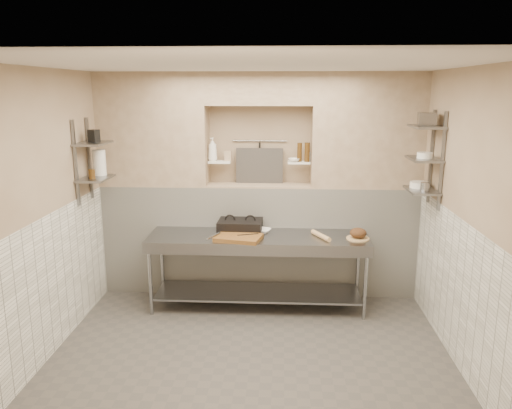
# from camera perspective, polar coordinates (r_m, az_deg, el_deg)

# --- Properties ---
(floor) EXTENTS (4.00, 3.90, 0.10)m
(floor) POSITION_cam_1_polar(r_m,az_deg,el_deg) (5.20, -0.63, -17.54)
(floor) COLOR #4D4844
(floor) RESTS_ON ground
(ceiling) EXTENTS (4.00, 3.90, 0.10)m
(ceiling) POSITION_cam_1_polar(r_m,az_deg,el_deg) (4.48, -0.73, 16.30)
(ceiling) COLOR silver
(ceiling) RESTS_ON ground
(wall_left) EXTENTS (0.10, 3.90, 2.80)m
(wall_left) POSITION_cam_1_polar(r_m,az_deg,el_deg) (5.18, -23.93, -1.43)
(wall_left) COLOR tan
(wall_left) RESTS_ON ground
(wall_right) EXTENTS (0.10, 3.90, 2.80)m
(wall_right) POSITION_cam_1_polar(r_m,az_deg,el_deg) (4.94, 23.78, -2.08)
(wall_right) COLOR tan
(wall_right) RESTS_ON ground
(wall_back) EXTENTS (4.00, 0.10, 2.80)m
(wall_back) POSITION_cam_1_polar(r_m,az_deg,el_deg) (6.58, 0.46, 2.59)
(wall_back) COLOR tan
(wall_back) RESTS_ON ground
(wall_front) EXTENTS (4.00, 0.10, 2.80)m
(wall_front) POSITION_cam_1_polar(r_m,az_deg,el_deg) (2.76, -3.46, -12.70)
(wall_front) COLOR tan
(wall_front) RESTS_ON ground
(backwall_lower) EXTENTS (4.00, 0.40, 1.40)m
(backwall_lower) POSITION_cam_1_polar(r_m,az_deg,el_deg) (6.50, 0.35, -3.89)
(backwall_lower) COLOR white
(backwall_lower) RESTS_ON floor
(alcove_sill) EXTENTS (1.30, 0.40, 0.02)m
(alcove_sill) POSITION_cam_1_polar(r_m,az_deg,el_deg) (6.33, 0.35, 2.27)
(alcove_sill) COLOR tan
(alcove_sill) RESTS_ON backwall_lower
(backwall_pillar_left) EXTENTS (1.35, 0.40, 1.40)m
(backwall_pillar_left) POSITION_cam_1_polar(r_m,az_deg,el_deg) (6.44, -11.62, 8.38)
(backwall_pillar_left) COLOR tan
(backwall_pillar_left) RESTS_ON backwall_lower
(backwall_pillar_right) EXTENTS (1.35, 0.40, 1.40)m
(backwall_pillar_right) POSITION_cam_1_polar(r_m,az_deg,el_deg) (6.32, 12.58, 8.25)
(backwall_pillar_right) COLOR tan
(backwall_pillar_right) RESTS_ON backwall_lower
(backwall_header) EXTENTS (1.30, 0.40, 0.40)m
(backwall_header) POSITION_cam_1_polar(r_m,az_deg,el_deg) (6.22, 0.37, 13.09)
(backwall_header) COLOR tan
(backwall_header) RESTS_ON backwall_lower
(wainscot_left) EXTENTS (0.02, 3.90, 1.40)m
(wainscot_left) POSITION_cam_1_polar(r_m,az_deg,el_deg) (5.36, -22.66, -8.71)
(wainscot_left) COLOR white
(wainscot_left) RESTS_ON floor
(wainscot_right) EXTENTS (0.02, 3.90, 1.40)m
(wainscot_right) POSITION_cam_1_polar(r_m,az_deg,el_deg) (5.14, 22.42, -9.64)
(wainscot_right) COLOR white
(wainscot_right) RESTS_ON floor
(alcove_shelf_left) EXTENTS (0.28, 0.16, 0.02)m
(alcove_shelf_left) POSITION_cam_1_polar(r_m,az_deg,el_deg) (6.33, -4.18, 4.89)
(alcove_shelf_left) COLOR white
(alcove_shelf_left) RESTS_ON backwall_lower
(alcove_shelf_right) EXTENTS (0.28, 0.16, 0.02)m
(alcove_shelf_right) POSITION_cam_1_polar(r_m,az_deg,el_deg) (6.28, 4.93, 4.81)
(alcove_shelf_right) COLOR white
(alcove_shelf_right) RESTS_ON backwall_lower
(utensil_rail) EXTENTS (0.70, 0.02, 0.02)m
(utensil_rail) POSITION_cam_1_polar(r_m,az_deg,el_deg) (6.42, 0.43, 7.29)
(utensil_rail) COLOR gray
(utensil_rail) RESTS_ON wall_back
(hanging_steel) EXTENTS (0.02, 0.02, 0.30)m
(hanging_steel) POSITION_cam_1_polar(r_m,az_deg,el_deg) (6.42, 0.42, 5.76)
(hanging_steel) COLOR black
(hanging_steel) RESTS_ON utensil_rail
(splash_panel) EXTENTS (0.60, 0.08, 0.45)m
(splash_panel) POSITION_cam_1_polar(r_m,az_deg,el_deg) (6.39, 0.40, 4.46)
(splash_panel) COLOR #383330
(splash_panel) RESTS_ON alcove_sill
(shelf_rail_left_a) EXTENTS (0.03, 0.03, 0.95)m
(shelf_rail_left_a) POSITION_cam_1_polar(r_m,az_deg,el_deg) (6.20, -18.50, 5.01)
(shelf_rail_left_a) COLOR slate
(shelf_rail_left_a) RESTS_ON wall_left
(shelf_rail_left_b) EXTENTS (0.03, 0.03, 0.95)m
(shelf_rail_left_b) POSITION_cam_1_polar(r_m,az_deg,el_deg) (5.83, -19.92, 4.43)
(shelf_rail_left_b) COLOR slate
(shelf_rail_left_b) RESTS_ON wall_left
(wall_shelf_left_lower) EXTENTS (0.30, 0.50, 0.02)m
(wall_shelf_left_lower) POSITION_cam_1_polar(r_m,az_deg,el_deg) (6.00, -17.85, 2.87)
(wall_shelf_left_lower) COLOR slate
(wall_shelf_left_lower) RESTS_ON wall_left
(wall_shelf_left_upper) EXTENTS (0.30, 0.50, 0.03)m
(wall_shelf_left_upper) POSITION_cam_1_polar(r_m,az_deg,el_deg) (5.94, -18.12, 6.66)
(wall_shelf_left_upper) COLOR slate
(wall_shelf_left_upper) RESTS_ON wall_left
(shelf_rail_right_a) EXTENTS (0.03, 0.03, 1.05)m
(shelf_rail_right_a) POSITION_cam_1_polar(r_m,az_deg,el_deg) (6.00, 19.39, 5.18)
(shelf_rail_right_a) COLOR slate
(shelf_rail_right_a) RESTS_ON wall_right
(shelf_rail_right_b) EXTENTS (0.03, 0.03, 1.05)m
(shelf_rail_right_b) POSITION_cam_1_polar(r_m,az_deg,el_deg) (5.62, 20.50, 4.61)
(shelf_rail_right_b) COLOR slate
(shelf_rail_right_b) RESTS_ON wall_right
(wall_shelf_right_lower) EXTENTS (0.30, 0.50, 0.02)m
(wall_shelf_right_lower) POSITION_cam_1_polar(r_m,az_deg,el_deg) (5.83, 18.39, 1.55)
(wall_shelf_right_lower) COLOR slate
(wall_shelf_right_lower) RESTS_ON wall_right
(wall_shelf_right_mid) EXTENTS (0.30, 0.50, 0.02)m
(wall_shelf_right_mid) POSITION_cam_1_polar(r_m,az_deg,el_deg) (5.78, 18.64, 4.95)
(wall_shelf_right_mid) COLOR slate
(wall_shelf_right_mid) RESTS_ON wall_right
(wall_shelf_right_upper) EXTENTS (0.30, 0.50, 0.03)m
(wall_shelf_right_upper) POSITION_cam_1_polar(r_m,az_deg,el_deg) (5.74, 18.89, 8.41)
(wall_shelf_right_upper) COLOR slate
(wall_shelf_right_upper) RESTS_ON wall_right
(prep_table) EXTENTS (2.60, 0.70, 0.90)m
(prep_table) POSITION_cam_1_polar(r_m,az_deg,el_deg) (5.98, 0.21, -6.00)
(prep_table) COLOR gray
(prep_table) RESTS_ON floor
(panini_press) EXTENTS (0.54, 0.40, 0.14)m
(panini_press) POSITION_cam_1_polar(r_m,az_deg,el_deg) (6.08, -1.82, -2.45)
(panini_press) COLOR black
(panini_press) RESTS_ON prep_table
(cutting_board) EXTENTS (0.58, 0.46, 0.05)m
(cutting_board) POSITION_cam_1_polar(r_m,az_deg,el_deg) (5.77, -2.00, -3.81)
(cutting_board) COLOR brown
(cutting_board) RESTS_ON prep_table
(knife_blade) EXTENTS (0.25, 0.11, 0.01)m
(knife_blade) POSITION_cam_1_polar(r_m,az_deg,el_deg) (5.80, -0.92, -3.46)
(knife_blade) COLOR gray
(knife_blade) RESTS_ON cutting_board
(tongs) EXTENTS (0.14, 0.28, 0.03)m
(tongs) POSITION_cam_1_polar(r_m,az_deg,el_deg) (5.73, -4.90, -3.60)
(tongs) COLOR gray
(tongs) RESTS_ON cutting_board
(mixing_bowl) EXTENTS (0.25, 0.25, 0.05)m
(mixing_bowl) POSITION_cam_1_polar(r_m,az_deg,el_deg) (6.04, 0.76, -3.01)
(mixing_bowl) COLOR white
(mixing_bowl) RESTS_ON prep_table
(rolling_pin) EXTENTS (0.22, 0.36, 0.06)m
(rolling_pin) POSITION_cam_1_polar(r_m,az_deg,el_deg) (5.87, 7.43, -3.55)
(rolling_pin) COLOR tan
(rolling_pin) RESTS_ON prep_table
(bread_board) EXTENTS (0.27, 0.27, 0.02)m
(bread_board) POSITION_cam_1_polar(r_m,az_deg,el_deg) (5.91, 11.56, -3.81)
(bread_board) COLOR tan
(bread_board) RESTS_ON prep_table
(bread_loaf) EXTENTS (0.19, 0.19, 0.12)m
(bread_loaf) POSITION_cam_1_polar(r_m,az_deg,el_deg) (5.89, 11.59, -3.20)
(bread_loaf) COLOR #4C2D19
(bread_loaf) RESTS_ON bread_board
(bottle_soap) EXTENTS (0.15, 0.15, 0.29)m
(bottle_soap) POSITION_cam_1_polar(r_m,az_deg,el_deg) (6.31, -5.00, 6.31)
(bottle_soap) COLOR white
(bottle_soap) RESTS_ON alcove_shelf_left
(jar_alcove) EXTENTS (0.08, 0.08, 0.13)m
(jar_alcove) POSITION_cam_1_polar(r_m,az_deg,el_deg) (6.33, -3.22, 5.59)
(jar_alcove) COLOR tan
(jar_alcove) RESTS_ON alcove_shelf_left
(bowl_alcove) EXTENTS (0.16, 0.16, 0.04)m
(bowl_alcove) POSITION_cam_1_polar(r_m,az_deg,el_deg) (6.25, 4.35, 5.09)
(bowl_alcove) COLOR white
(bowl_alcove) RESTS_ON alcove_shelf_right
(condiment_a) EXTENTS (0.07, 0.07, 0.24)m
(condiment_a) POSITION_cam_1_polar(r_m,az_deg,el_deg) (6.25, 5.87, 5.97)
(condiment_a) COLOR #41290E
(condiment_a) RESTS_ON alcove_shelf_right
(condiment_b) EXTENTS (0.06, 0.06, 0.23)m
(condiment_b) POSITION_cam_1_polar(r_m,az_deg,el_deg) (6.26, 5.00, 5.98)
(condiment_b) COLOR #41290E
(condiment_b) RESTS_ON alcove_shelf_right
(condiment_c) EXTENTS (0.07, 0.07, 0.12)m
(condiment_c) POSITION_cam_1_polar(r_m,az_deg,el_deg) (6.30, 5.96, 5.48)
(condiment_c) COLOR white
(condiment_c) RESTS_ON alcove_shelf_right
(jug_left) EXTENTS (0.15, 0.15, 0.30)m
(jug_left) POSITION_cam_1_polar(r_m,az_deg,el_deg) (6.11, -17.47, 4.60)
(jug_left) COLOR white
(jug_left) RESTS_ON wall_shelf_left_lower
(jar_left) EXTENTS (0.07, 0.07, 0.11)m
(jar_left) POSITION_cam_1_polar(r_m,az_deg,el_deg) (5.89, -18.25, 3.33)
(jar_left) COLOR #41290E
(jar_left) RESTS_ON wall_shelf_left_lower
(box_left_upper) EXTENTS (0.13, 0.13, 0.14)m
(box_left_upper) POSITION_cam_1_polar(r_m,az_deg,el_deg) (5.97, -18.04, 7.48)
(box_left_upper) COLOR black
(box_left_upper) RESTS_ON wall_shelf_left_upper
(bowl_right) EXTENTS (0.22, 0.22, 0.06)m
(bowl_right) POSITION_cam_1_polar(r_m,az_deg,el_deg) (5.91, 18.19, 2.15)
(bowl_right) COLOR white
(bowl_right) RESTS_ON wall_shelf_right_lower
(canister_right) EXTENTS (0.10, 0.10, 0.10)m
(canister_right) POSITION_cam_1_polar(r_m,az_deg,el_deg) (5.70, 18.76, 1.91)
(canister_right) COLOR gray
(canister_right) RESTS_ON wall_shelf_right_lower
(bowl_right_mid) EXTENTS (0.17, 0.17, 0.06)m
(bowl_right_mid) POSITION_cam_1_polar(r_m,az_deg,el_deg) (5.75, 18.74, 5.35)
(bowl_right_mid) COLOR white
(bowl_right_mid) RESTS_ON wall_shelf_right_mid
(basket_right) EXTENTS (0.21, 0.25, 0.14)m
(basket_right) POSITION_cam_1_polar(r_m,az_deg,el_deg) (5.74, 18.93, 9.24)
(basket_right) COLOR gray
(basket_right) RESTS_ON wall_shelf_right_upper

